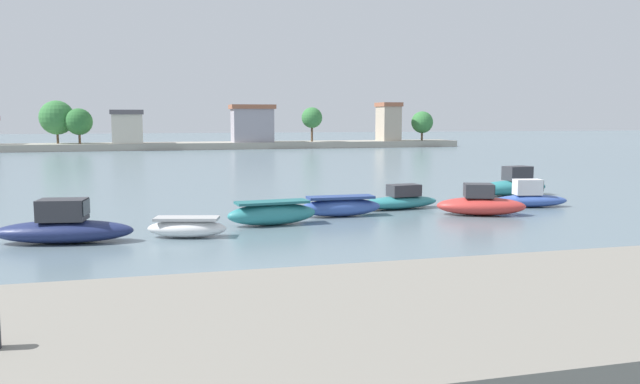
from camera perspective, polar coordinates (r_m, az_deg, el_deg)
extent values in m
plane|color=slate|center=(19.23, -5.32, -8.64)|extent=(400.00, 400.00, 0.00)
cube|color=gray|center=(11.90, 1.03, -14.24)|extent=(76.86, 6.90, 1.63)
ellipsoid|color=navy|center=(28.00, -21.82, -3.29)|extent=(5.70, 2.52, 0.92)
cube|color=#333338|center=(27.87, -21.96, -1.48)|extent=(1.99, 1.50, 0.87)
cube|color=black|center=(27.63, -20.15, -1.29)|extent=(0.24, 1.12, 0.61)
ellipsoid|color=white|center=(27.78, -11.76, -3.21)|extent=(3.54, 2.02, 0.75)
cube|color=#AFAFAF|center=(27.71, -11.78, -2.32)|extent=(2.85, 1.66, 0.12)
ellipsoid|color=teal|center=(30.36, -4.28, -1.99)|extent=(4.42, 1.76, 1.03)
cube|color=#226367|center=(30.28, -4.29, -0.91)|extent=(3.54, 1.46, 0.12)
ellipsoid|color=#3856A8|center=(32.96, 1.84, -1.39)|extent=(4.31, 1.30, 0.92)
cube|color=navy|center=(32.90, 1.84, -0.48)|extent=(3.45, 1.09, 0.14)
ellipsoid|color=teal|center=(35.92, 6.99, -0.94)|extent=(5.06, 2.14, 0.70)
cube|color=#333338|center=(36.01, 7.48, 0.16)|extent=(1.86, 1.24, 0.65)
cube|color=black|center=(36.45, 8.66, 0.32)|extent=(0.20, 0.91, 0.46)
ellipsoid|color=#C63833|center=(34.41, 14.15, -1.23)|extent=(4.92, 3.29, 0.94)
cube|color=#333338|center=(34.29, 13.94, 0.13)|extent=(1.77, 1.62, 0.71)
cube|color=black|center=(34.40, 15.14, 0.23)|extent=(0.45, 1.02, 0.49)
ellipsoid|color=#3856A8|center=(38.35, 18.21, -0.75)|extent=(4.47, 2.14, 0.70)
cube|color=silver|center=(38.19, 18.00, 0.43)|extent=(1.62, 1.16, 0.88)
cube|color=black|center=(38.46, 19.03, 0.56)|extent=(0.23, 0.81, 0.61)
ellipsoid|color=teal|center=(43.67, 16.66, 0.35)|extent=(5.56, 2.15, 0.98)
cube|color=#333338|center=(43.86, 17.17, 1.61)|extent=(1.81, 1.29, 0.92)
cube|color=black|center=(44.39, 18.04, 1.75)|extent=(0.19, 1.01, 0.64)
sphere|color=yellow|center=(39.59, -23.27, -0.93)|extent=(0.43, 0.43, 0.43)
cube|color=#9E998C|center=(105.99, -13.35, 4.01)|extent=(98.51, 7.14, 1.06)
cube|color=beige|center=(104.87, -16.77, 5.41)|extent=(4.53, 4.72, 4.51)
cube|color=#565156|center=(104.86, -16.81, 6.83)|extent=(4.98, 5.19, 0.70)
cube|color=#99939E|center=(106.56, -6.06, 5.91)|extent=(6.54, 4.64, 5.42)
cube|color=#995B42|center=(106.56, -6.08, 7.55)|extent=(7.19, 5.10, 0.70)
cube|color=#B2A38E|center=(112.62, 6.11, 6.07)|extent=(3.18, 4.50, 5.90)
cube|color=#995B42|center=(112.64, 6.13, 7.75)|extent=(3.49, 4.95, 0.70)
cylinder|color=brown|center=(107.16, -6.43, 5.01)|extent=(0.36, 0.36, 2.07)
sphere|color=#235B2D|center=(107.12, -6.45, 6.46)|extent=(4.20, 4.20, 4.20)
cylinder|color=brown|center=(107.58, -22.33, 4.52)|extent=(0.36, 0.36, 1.91)
sphere|color=#387A3D|center=(107.54, -22.40, 6.15)|extent=(5.27, 5.27, 5.27)
cylinder|color=brown|center=(114.94, 9.07, 4.98)|extent=(0.36, 0.36, 1.66)
sphere|color=#387A3D|center=(114.90, 9.09, 6.16)|extent=(3.84, 3.84, 3.84)
cylinder|color=brown|center=(105.62, -20.62, 4.52)|extent=(0.36, 0.36, 1.75)
sphere|color=#2D6B33|center=(105.58, -20.68, 5.88)|extent=(4.09, 4.09, 4.09)
cylinder|color=brown|center=(107.88, -0.72, 5.21)|extent=(0.36, 0.36, 2.61)
sphere|color=#387A3D|center=(107.84, -0.72, 6.64)|extent=(3.47, 3.47, 3.47)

